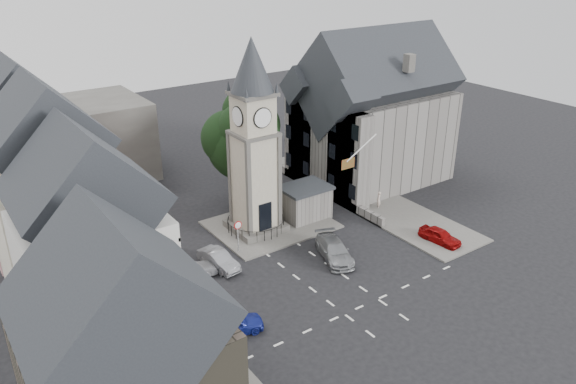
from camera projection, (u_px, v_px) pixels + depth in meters
ground at (312, 271)px, 42.16m from camera, size 120.00×120.00×0.00m
pavement_west at (123, 287)px, 40.09m from camera, size 6.00×30.00×0.14m
pavement_east at (361, 196)px, 54.39m from camera, size 6.00×26.00×0.14m
central_island at (271, 224)px, 48.89m from camera, size 10.00×8.00×0.16m
road_markings at (361, 306)px, 38.04m from camera, size 20.00×8.00×0.01m
clock_tower at (254, 140)px, 44.82m from camera, size 4.86×4.86×16.25m
stone_shelter at (305, 202)px, 49.65m from camera, size 4.30×3.30×3.08m
town_tree at (244, 133)px, 50.08m from camera, size 7.20×7.20×10.80m
warning_sign_post at (238, 231)px, 43.72m from camera, size 0.70×0.19×2.85m
terrace_pink at (29, 169)px, 43.33m from camera, size 8.10×7.60×12.80m
terrace_cream at (56, 205)px, 37.35m from camera, size 8.10×7.60×12.80m
terrace_tudor at (95, 262)px, 31.53m from camera, size 8.10×7.60×12.00m
building_sw_stone at (128, 377)px, 24.35m from camera, size 8.60×7.60×10.40m
backdrop_west at (44, 148)px, 55.19m from camera, size 20.00×10.00×8.00m
east_building at (371, 121)px, 55.97m from camera, size 14.40×11.40×12.60m
east_boundary_wall at (326, 192)px, 54.26m from camera, size 0.40×16.00×0.90m
flagpole at (362, 148)px, 46.47m from camera, size 3.68×0.10×2.74m
car_west_blue at (232, 324)px, 35.20m from camera, size 4.27×2.53×1.36m
car_west_silver at (190, 272)px, 40.89m from camera, size 3.91×1.63×1.26m
car_west_grey at (164, 310)px, 36.47m from camera, size 5.64×3.20×1.49m
car_island_silver at (219, 260)px, 42.38m from camera, size 1.89×4.11×1.30m
car_island_east at (334, 250)px, 43.55m from camera, size 3.58×5.33×1.43m
car_east_red at (440, 236)px, 45.87m from camera, size 1.86×3.76×1.23m
pedestrian at (378, 200)px, 51.64m from camera, size 0.73×0.72×1.69m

